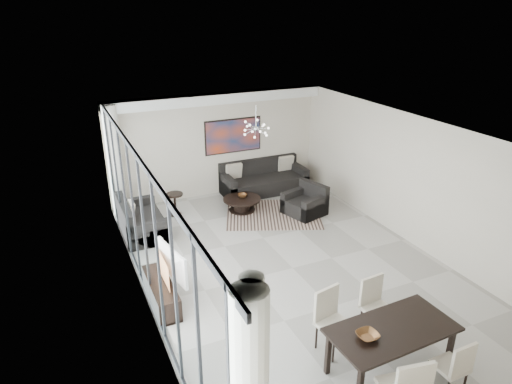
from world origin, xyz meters
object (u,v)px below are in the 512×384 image
dining_table (392,333)px  sofa_main (263,181)px  tv_console (161,293)px  coffee_table (242,204)px  television (167,264)px

dining_table → sofa_main: bearing=79.3°
sofa_main → dining_table: 7.31m
tv_console → sofa_main: bearing=45.7°
coffee_table → tv_console: tv_console is taller
sofa_main → tv_console: sofa_main is taller
sofa_main → tv_console: (-4.01, -4.12, -0.08)m
coffee_table → sofa_main: (1.10, 1.01, 0.10)m
coffee_table → tv_console: (-2.91, -3.11, 0.02)m
coffee_table → dining_table: dining_table is taller
television → tv_console: bearing=95.1°
tv_console → television: (0.16, 0.05, 0.53)m
sofa_main → television: bearing=-133.4°
television → dining_table: television is taller
dining_table → television: bearing=128.9°
sofa_main → tv_console: bearing=-134.3°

